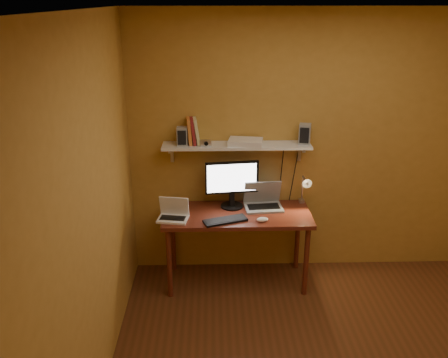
{
  "coord_description": "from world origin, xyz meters",
  "views": [
    {
      "loc": [
        -0.9,
        -2.8,
        2.66
      ],
      "look_at": [
        -0.79,
        1.18,
        1.14
      ],
      "focal_mm": 38.0,
      "sensor_mm": 36.0,
      "label": 1
    }
  ],
  "objects_px": {
    "desk": "(237,221)",
    "shelf_camera": "(206,143)",
    "mouse": "(262,219)",
    "router": "(246,142)",
    "laptop": "(263,200)",
    "keyboard": "(225,220)",
    "speaker_left": "(182,136)",
    "wall_shelf": "(237,146)",
    "desk_lamp": "(305,187)",
    "netbook": "(173,213)",
    "speaker_right": "(305,134)",
    "monitor": "(232,182)"
  },
  "relations": [
    {
      "from": "desk",
      "to": "shelf_camera",
      "type": "distance_m",
      "value": 0.81
    },
    {
      "from": "mouse",
      "to": "router",
      "type": "xyz_separation_m",
      "value": [
        -0.14,
        0.36,
        0.63
      ]
    },
    {
      "from": "router",
      "to": "laptop",
      "type": "bearing_deg",
      "value": -12.72
    },
    {
      "from": "laptop",
      "to": "keyboard",
      "type": "relative_size",
      "value": 0.95
    },
    {
      "from": "speaker_left",
      "to": "desk",
      "type": "bearing_deg",
      "value": -18.88
    },
    {
      "from": "desk",
      "to": "wall_shelf",
      "type": "xyz_separation_m",
      "value": [
        0.0,
        0.19,
        0.69
      ]
    },
    {
      "from": "wall_shelf",
      "to": "desk_lamp",
      "type": "xyz_separation_m",
      "value": [
        0.66,
        -0.07,
        -0.4
      ]
    },
    {
      "from": "mouse",
      "to": "speaker_left",
      "type": "relative_size",
      "value": 0.63
    },
    {
      "from": "laptop",
      "to": "netbook",
      "type": "height_order",
      "value": "laptop"
    },
    {
      "from": "desk",
      "to": "mouse",
      "type": "distance_m",
      "value": 0.31
    },
    {
      "from": "netbook",
      "to": "shelf_camera",
      "type": "distance_m",
      "value": 0.71
    },
    {
      "from": "wall_shelf",
      "to": "mouse",
      "type": "distance_m",
      "value": 0.74
    },
    {
      "from": "mouse",
      "to": "netbook",
      "type": "bearing_deg",
      "value": 163.72
    },
    {
      "from": "desk_lamp",
      "to": "speaker_left",
      "type": "height_order",
      "value": "speaker_left"
    },
    {
      "from": "keyboard",
      "to": "router",
      "type": "distance_m",
      "value": 0.76
    },
    {
      "from": "keyboard",
      "to": "speaker_left",
      "type": "xyz_separation_m",
      "value": [
        -0.39,
        0.35,
        0.7
      ]
    },
    {
      "from": "wall_shelf",
      "to": "desk",
      "type": "bearing_deg",
      "value": -90.0
    },
    {
      "from": "laptop",
      "to": "speaker_left",
      "type": "bearing_deg",
      "value": 172.15
    },
    {
      "from": "router",
      "to": "desk_lamp",
      "type": "bearing_deg",
      "value": -5.13
    },
    {
      "from": "desk_lamp",
      "to": "router",
      "type": "distance_m",
      "value": 0.73
    },
    {
      "from": "speaker_right",
      "to": "shelf_camera",
      "type": "height_order",
      "value": "speaker_right"
    },
    {
      "from": "netbook",
      "to": "mouse",
      "type": "relative_size",
      "value": 2.76
    },
    {
      "from": "wall_shelf",
      "to": "mouse",
      "type": "height_order",
      "value": "wall_shelf"
    },
    {
      "from": "keyboard",
      "to": "router",
      "type": "bearing_deg",
      "value": 41.34
    },
    {
      "from": "speaker_left",
      "to": "desk_lamp",
      "type": "bearing_deg",
      "value": -2.28
    },
    {
      "from": "shelf_camera",
      "to": "desk_lamp",
      "type": "bearing_deg",
      "value": -0.59
    },
    {
      "from": "keyboard",
      "to": "router",
      "type": "relative_size",
      "value": 1.27
    },
    {
      "from": "desk",
      "to": "desk_lamp",
      "type": "xyz_separation_m",
      "value": [
        0.66,
        0.13,
        0.29
      ]
    },
    {
      "from": "desk",
      "to": "desk_lamp",
      "type": "relative_size",
      "value": 3.73
    },
    {
      "from": "monitor",
      "to": "netbook",
      "type": "distance_m",
      "value": 0.64
    },
    {
      "from": "monitor",
      "to": "shelf_camera",
      "type": "distance_m",
      "value": 0.47
    },
    {
      "from": "desk",
      "to": "keyboard",
      "type": "height_order",
      "value": "keyboard"
    },
    {
      "from": "speaker_left",
      "to": "speaker_right",
      "type": "height_order",
      "value": "speaker_right"
    },
    {
      "from": "router",
      "to": "netbook",
      "type": "bearing_deg",
      "value": -157.53
    },
    {
      "from": "desk_lamp",
      "to": "speaker_right",
      "type": "xyz_separation_m",
      "value": [
        -0.02,
        0.07,
        0.51
      ]
    },
    {
      "from": "desk",
      "to": "monitor",
      "type": "xyz_separation_m",
      "value": [
        -0.04,
        0.15,
        0.35
      ]
    },
    {
      "from": "desk",
      "to": "netbook",
      "type": "height_order",
      "value": "netbook"
    },
    {
      "from": "speaker_right",
      "to": "shelf_camera",
      "type": "bearing_deg",
      "value": -162.11
    },
    {
      "from": "keyboard",
      "to": "desk_lamp",
      "type": "bearing_deg",
      "value": 1.93
    },
    {
      "from": "monitor",
      "to": "speaker_right",
      "type": "relative_size",
      "value": 2.7
    },
    {
      "from": "laptop",
      "to": "mouse",
      "type": "bearing_deg",
      "value": -101.56
    },
    {
      "from": "speaker_right",
      "to": "router",
      "type": "distance_m",
      "value": 0.56
    },
    {
      "from": "desk_lamp",
      "to": "speaker_right",
      "type": "distance_m",
      "value": 0.52
    },
    {
      "from": "laptop",
      "to": "speaker_right",
      "type": "xyz_separation_m",
      "value": [
        0.38,
        0.06,
        0.65
      ]
    },
    {
      "from": "monitor",
      "to": "laptop",
      "type": "distance_m",
      "value": 0.36
    },
    {
      "from": "mouse",
      "to": "shelf_camera",
      "type": "distance_m",
      "value": 0.88
    },
    {
      "from": "monitor",
      "to": "keyboard",
      "type": "distance_m",
      "value": 0.42
    },
    {
      "from": "shelf_camera",
      "to": "monitor",
      "type": "bearing_deg",
      "value": 2.88
    },
    {
      "from": "laptop",
      "to": "desk_lamp",
      "type": "bearing_deg",
      "value": -6.75
    },
    {
      "from": "laptop",
      "to": "speaker_left",
      "type": "xyz_separation_m",
      "value": [
        -0.77,
        0.04,
        0.64
      ]
    }
  ]
}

